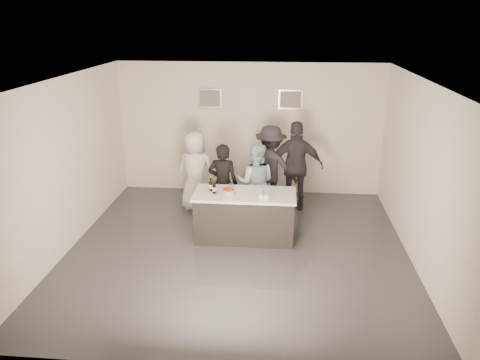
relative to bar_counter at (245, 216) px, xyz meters
The scene contains 19 objects.
floor 0.68m from the bar_counter, 99.96° to the right, with size 6.00×6.00×0.00m, color #3D3D42.
ceiling 2.60m from the bar_counter, 99.96° to the right, with size 6.00×6.00×0.00m, color white.
wall_back 2.72m from the bar_counter, 92.00° to the left, with size 6.00×0.04×3.00m, color white.
wall_front 3.65m from the bar_counter, 91.43° to the right, with size 6.00×0.04×3.00m, color white.
wall_left 3.30m from the bar_counter, behind, with size 0.04×6.00×3.00m, color white.
wall_right 3.14m from the bar_counter, ahead, with size 0.04×6.00×3.00m, color white.
picture_left 3.19m from the bar_counter, 111.76° to the left, with size 0.54×0.04×0.44m, color #B2B2B7.
picture_right 3.14m from the bar_counter, 71.81° to the left, with size 0.54×0.04×0.44m, color #B2B2B7.
bar_counter is the anchor object (origin of this frame).
cake 0.57m from the bar_counter, 165.48° to the right, with size 0.23×0.23×0.08m, color orange.
beer_bottle_a 0.86m from the bar_counter, behind, with size 0.07×0.07×0.26m, color black.
beer_bottle_b 0.80m from the bar_counter, behind, with size 0.07×0.07×0.26m, color black.
tumbler_cluster 0.61m from the bar_counter, 12.24° to the right, with size 0.19×0.40×0.08m, color #C66212.
candles 0.59m from the bar_counter, 130.67° to the right, with size 0.24×0.08×0.01m, color pink.
person_main_black 0.94m from the bar_counter, 124.52° to the left, with size 0.59×0.39×1.63m, color black.
person_main_blue 0.94m from the bar_counter, 80.18° to the left, with size 0.78×0.61×1.61m, color #A7CBDA.
person_guest_left 1.80m from the bar_counter, 131.04° to the left, with size 0.83×0.54×1.70m, color silver.
person_guest_right 1.86m from the bar_counter, 57.21° to the left, with size 1.13×0.47×1.92m, color #342F37.
person_guest_back 1.72m from the bar_counter, 75.27° to the left, with size 1.16×0.67×1.80m, color #29272E.
Camera 1 is at (0.72, -7.43, 3.98)m, focal length 35.00 mm.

